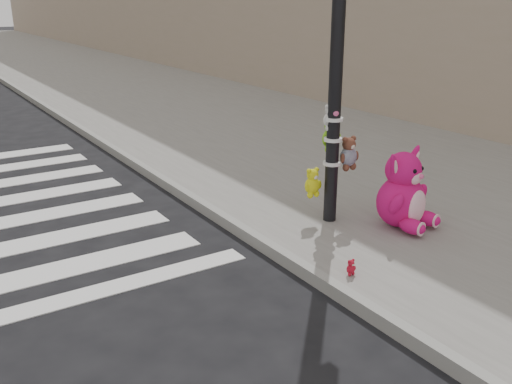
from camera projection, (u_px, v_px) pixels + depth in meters
ground at (221, 371)px, 4.55m from camera, size 120.00×120.00×0.00m
sidewalk_near at (200, 107)px, 15.04m from camera, size 7.00×80.00×0.14m
curb_edge at (68, 122)px, 13.27m from camera, size 0.12×80.00×0.15m
signal_pole at (335, 94)px, 6.77m from camera, size 0.70×0.50×4.00m
pink_bunny at (404, 195)px, 6.92m from camera, size 0.75×0.84×1.00m
red_teddy at (351, 267)px, 5.79m from camera, size 0.12×0.08×0.17m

